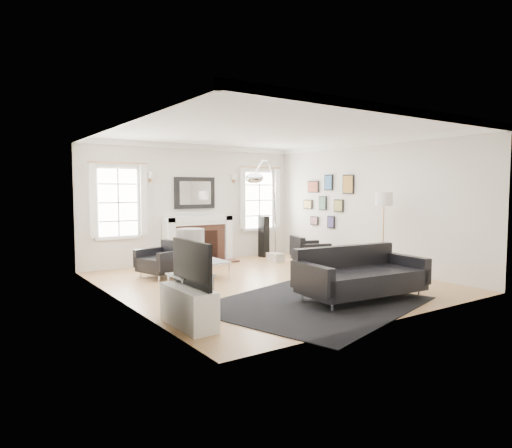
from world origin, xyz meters
TOP-DOWN VIEW (x-y plane):
  - floor at (0.00, 0.00)m, footprint 6.00×6.00m
  - back_wall at (0.00, 3.00)m, footprint 5.50×0.04m
  - front_wall at (0.00, -3.00)m, footprint 5.50×0.04m
  - left_wall at (-2.75, 0.00)m, footprint 0.04×6.00m
  - right_wall at (2.75, 0.00)m, footprint 0.04×6.00m
  - ceiling at (0.00, 0.00)m, footprint 5.50×6.00m
  - crown_molding at (0.00, 0.00)m, footprint 5.50×6.00m
  - fireplace at (0.00, 2.79)m, footprint 1.70×0.69m
  - mantel_mirror at (0.00, 2.95)m, footprint 1.05×0.07m
  - window_left at (-1.85, 2.95)m, footprint 1.24×0.15m
  - window_right at (1.85, 2.95)m, footprint 1.24×0.15m
  - gallery_wall at (2.72, 1.30)m, footprint 0.04×1.73m
  - tv_unit at (-2.44, -1.70)m, footprint 0.35×1.00m
  - area_rug at (-0.37, -1.74)m, footprint 3.72×3.36m
  - sofa at (0.41, -1.90)m, footprint 2.15×1.14m
  - armchair_left at (-1.39, 1.56)m, footprint 0.96×1.02m
  - armchair_right at (1.93, 1.07)m, footprint 0.94×1.00m
  - coffee_table at (-0.85, 0.93)m, footprint 0.79×0.79m
  - side_table_left at (-2.20, -1.26)m, footprint 0.53×0.53m
  - nesting_table at (1.16, -1.18)m, footprint 0.47×0.39m
  - gourd_lamp at (-2.20, -1.26)m, footprint 0.39×0.39m
  - orange_vase at (1.16, -1.18)m, footprint 0.10×0.10m
  - arc_floor_lamp at (0.86, 1.24)m, footprint 1.74×1.62m
  - stick_floor_lamp at (2.20, -0.87)m, footprint 0.34×0.34m
  - speaker_tower at (1.80, 2.65)m, footprint 0.25×0.25m

SIDE VIEW (x-z plane):
  - floor at x=0.00m, z-range 0.00..0.00m
  - area_rug at x=-0.37m, z-range 0.00..0.01m
  - armchair_right at x=1.93m, z-range 0.03..0.58m
  - coffee_table at x=-0.85m, z-range 0.14..0.50m
  - armchair_left at x=-1.39m, z-range 0.03..0.61m
  - tv_unit at x=-2.44m, z-range -0.22..0.87m
  - sofa at x=0.41m, z-range 0.03..0.70m
  - nesting_table at x=1.16m, z-range 0.14..0.66m
  - side_table_left at x=-2.20m, z-range 0.18..0.76m
  - speaker_tower at x=1.80m, z-range 0.00..1.05m
  - fireplace at x=0.00m, z-range -0.01..1.10m
  - orange_vase at x=1.16m, z-range 0.52..0.68m
  - gourd_lamp at x=-2.20m, z-range 0.62..1.25m
  - arc_floor_lamp at x=0.86m, z-range 0.10..2.57m
  - back_wall at x=0.00m, z-range 0.00..2.80m
  - front_wall at x=0.00m, z-range 0.00..2.80m
  - left_wall at x=-2.75m, z-range 0.00..2.80m
  - right_wall at x=2.75m, z-range 0.00..2.80m
  - stick_floor_lamp at x=2.20m, z-range 0.62..2.30m
  - window_left at x=-1.85m, z-range 0.65..2.27m
  - window_right at x=1.85m, z-range 0.65..2.27m
  - gallery_wall at x=2.72m, z-range 0.89..2.18m
  - mantel_mirror at x=0.00m, z-range 1.27..2.02m
  - crown_molding at x=0.00m, z-range 2.68..2.80m
  - ceiling at x=0.00m, z-range 2.79..2.81m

